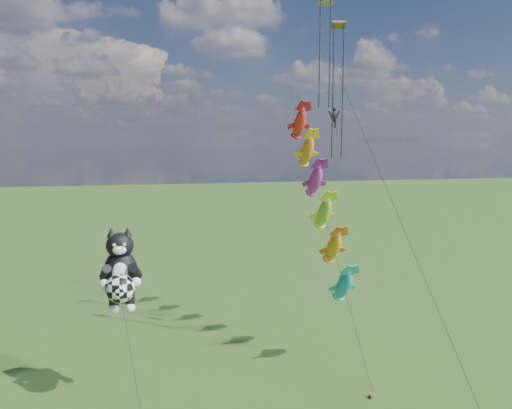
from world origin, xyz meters
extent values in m
cylinder|color=black|center=(0.64, 3.66, 3.04)|extent=(1.01, 2.60, 5.79)
ellipsoid|color=black|center=(0.16, 5.21, 7.39)|extent=(2.44, 2.21, 2.93)
ellipsoid|color=black|center=(0.16, 5.12, 9.13)|extent=(1.93, 1.84, 1.48)
cone|color=black|center=(-0.30, 5.12, 9.91)|extent=(0.65, 0.65, 0.55)
cone|color=black|center=(0.62, 5.12, 9.91)|extent=(0.65, 0.65, 0.55)
ellipsoid|color=white|center=(0.16, 4.53, 8.99)|extent=(0.85, 0.61, 0.53)
ellipsoid|color=white|center=(0.16, 4.53, 7.67)|extent=(0.98, 0.62, 1.21)
sphere|color=gold|center=(-0.11, 4.46, 9.30)|extent=(0.22, 0.22, 0.22)
sphere|color=gold|center=(0.43, 4.46, 9.30)|extent=(0.22, 0.22, 0.22)
sphere|color=white|center=(-0.71, 4.25, 7.16)|extent=(0.55, 0.55, 0.55)
sphere|color=white|center=(1.03, 4.25, 7.16)|extent=(0.55, 0.55, 0.55)
sphere|color=white|center=(-0.30, 5.08, 5.43)|extent=(0.59, 0.59, 0.59)
sphere|color=white|center=(0.62, 5.08, 5.43)|extent=(0.59, 0.59, 0.59)
sphere|color=white|center=(0.16, 3.98, 6.94)|extent=(1.64, 1.64, 1.64)
cube|color=brown|center=(14.49, 1.76, 0.11)|extent=(0.40, 0.30, 0.22)
cylinder|color=black|center=(14.12, 9.66, 9.84)|extent=(0.76, 15.82, 19.40)
ellipsoid|color=#1978BF|center=(14.28, 6.18, 5.58)|extent=(1.03, 2.47, 2.69)
ellipsoid|color=yellow|center=(14.20, 7.95, 7.75)|extent=(1.03, 2.47, 2.69)
ellipsoid|color=green|center=(14.12, 9.72, 9.92)|extent=(1.03, 2.47, 2.69)
ellipsoid|color=#D833B1|center=(14.04, 11.49, 12.09)|extent=(1.03, 2.47, 2.69)
ellipsoid|color=red|center=(13.96, 13.26, 14.26)|extent=(1.03, 2.47, 2.69)
ellipsoid|color=red|center=(13.88, 15.03, 16.43)|extent=(1.03, 2.47, 2.69)
cylinder|color=black|center=(16.08, 3.03, 11.16)|extent=(3.03, 16.83, 22.04)
cube|color=green|center=(14.40, 8.27, 22.62)|extent=(0.96, 0.50, 0.49)
cylinder|color=black|center=(14.07, 8.27, 18.18)|extent=(0.08, 0.08, 8.87)
cylinder|color=black|center=(14.72, 8.27, 18.18)|extent=(0.08, 0.08, 8.87)
cube|color=blue|center=(14.58, 11.43, 24.95)|extent=(1.08, 0.59, 0.59)
cylinder|color=black|center=(14.21, 11.43, 21.10)|extent=(0.08, 0.08, 7.71)
cylinder|color=black|center=(14.95, 11.43, 21.10)|extent=(0.08, 0.08, 7.71)
camera|label=1|loc=(1.79, -23.81, 15.11)|focal=35.00mm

